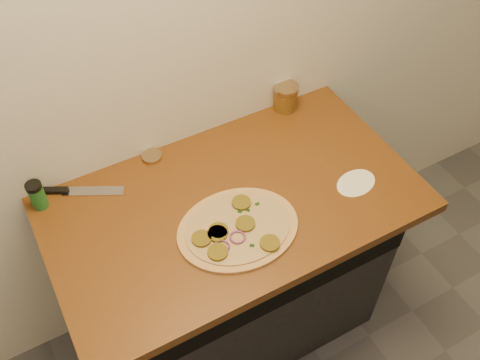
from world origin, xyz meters
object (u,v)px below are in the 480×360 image
pizza (237,229)px  spice_shaker (37,195)px  salsa_jar (285,97)px  chefs_knife (71,191)px

pizza → spice_shaker: spice_shaker is taller
pizza → spice_shaker: size_ratio=3.96×
pizza → salsa_jar: salsa_jar is taller
chefs_knife → pizza: bearing=-44.6°
spice_shaker → pizza: bearing=-37.6°
salsa_jar → spice_shaker: bearing=-178.1°
chefs_knife → salsa_jar: (0.83, 0.02, 0.05)m
pizza → salsa_jar: (0.43, 0.42, 0.04)m
spice_shaker → salsa_jar: bearing=1.9°
pizza → spice_shaker: (-0.50, 0.39, 0.04)m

